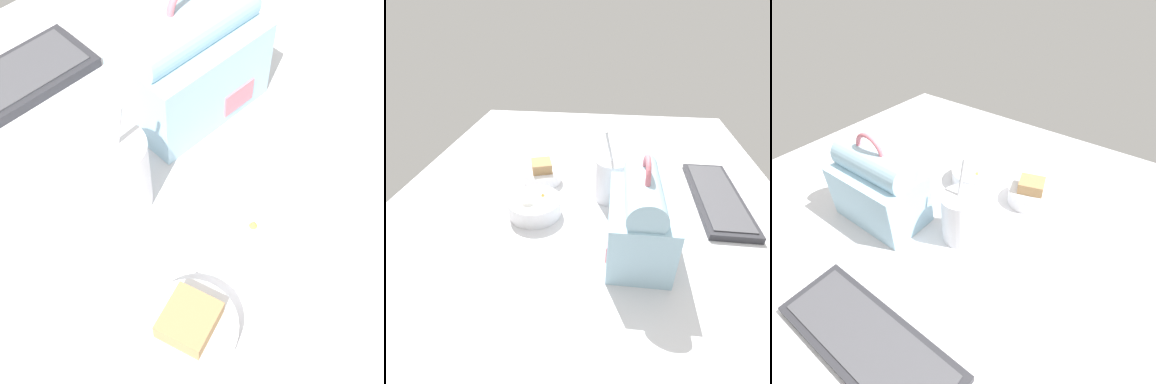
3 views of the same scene
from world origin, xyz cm
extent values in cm
cube|color=silver|center=(0.00, 0.00, 1.00)|extent=(140.00, 110.00, 2.00)
cube|color=#2D2D33|center=(-1.00, 35.82, 2.90)|extent=(35.24, 12.32, 1.80)
cube|color=#47474C|center=(-1.00, 35.82, 3.95)|extent=(32.42, 10.10, 0.30)
cube|color=#9EC6DB|center=(21.26, 12.63, 8.73)|extent=(21.70, 12.91, 13.47)
cylinder|color=#9EC6DB|center=(21.26, 12.63, 17.50)|extent=(20.61, 7.41, 7.41)
cube|color=#DB707F|center=(25.05, 6.08, 5.70)|extent=(6.07, 0.30, 4.04)
torus|color=#DB707F|center=(21.26, 12.63, 20.84)|extent=(8.59, 1.00, 8.59)
cylinder|color=silver|center=(1.62, 6.40, 7.98)|extent=(8.77, 8.77, 11.96)
cylinder|color=orange|center=(1.62, 6.40, 13.66)|extent=(7.72, 7.72, 0.60)
cylinder|color=silver|center=(2.27, 5.96, 15.25)|extent=(0.70, 4.01, 13.51)
cylinder|color=silver|center=(-5.36, -14.51, 3.92)|extent=(11.47, 11.47, 3.84)
cube|color=#A87F51|center=(-5.36, -14.51, 6.03)|extent=(7.77, 7.40, 5.38)
cylinder|color=silver|center=(11.00, -12.90, 4.28)|extent=(13.60, 13.60, 4.55)
ellipsoid|color=white|center=(13.04, -13.92, 5.77)|extent=(3.70, 3.70, 4.35)
cone|color=#EFBC47|center=(9.30, -10.99, 5.53)|extent=(6.15, 6.15, 3.87)
sphere|color=black|center=(11.43, -17.02, 4.41)|extent=(1.63, 1.63, 1.63)
sphere|color=black|center=(12.00, -16.23, 4.41)|extent=(1.63, 1.63, 1.63)
sphere|color=black|center=(12.08, -15.26, 4.41)|extent=(1.63, 1.63, 1.63)
camera|label=1|loc=(-20.39, -30.48, 64.81)|focal=50.00mm
camera|label=2|loc=(71.91, 5.47, 49.76)|focal=28.00mm
camera|label=3|loc=(-27.96, 44.78, 54.49)|focal=28.00mm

